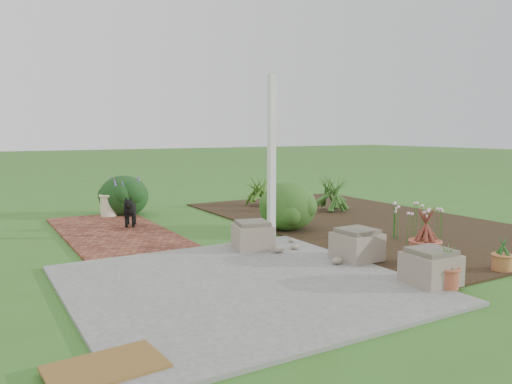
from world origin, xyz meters
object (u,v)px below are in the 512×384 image
black_dog (130,210)px  cream_ceramic_urn (109,205)px  evergreen_shrub (288,205)px  stone_trough_near (431,269)px

black_dog → cream_ceramic_urn: bearing=114.4°
cream_ceramic_urn → evergreen_shrub: bearing=-50.7°
black_dog → stone_trough_near: bearing=-47.1°
stone_trough_near → black_dog: bearing=111.0°
stone_trough_near → evergreen_shrub: 3.30m
cream_ceramic_urn → evergreen_shrub: evergreen_shrub is taller
black_dog → evergreen_shrub: 2.68m
evergreen_shrub → cream_ceramic_urn: bearing=129.3°
black_dog → evergreen_shrub: (2.21, -1.52, 0.11)m
stone_trough_near → black_dog: (-1.84, 4.79, 0.13)m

